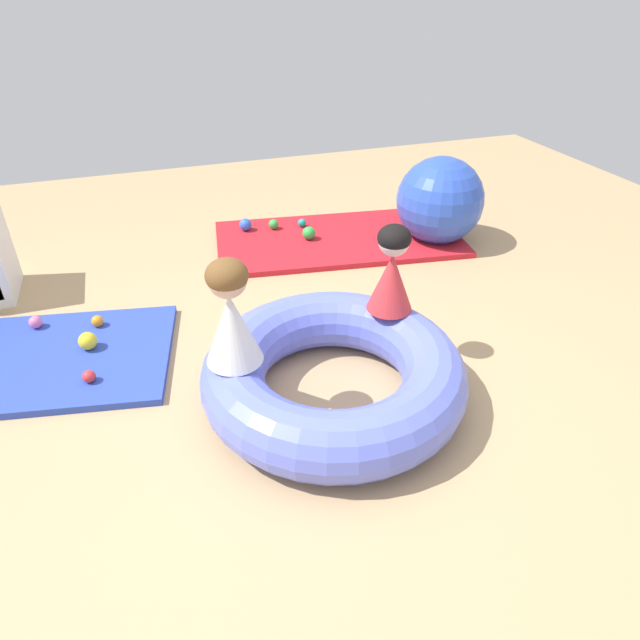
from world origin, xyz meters
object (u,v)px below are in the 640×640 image
object	(u,v)px
play_ball_orange	(97,321)
play_ball_red	(89,376)
inflatable_cushion	(334,373)
play_ball_pink	(36,322)
play_ball_teal	(302,223)
exercise_ball_large	(440,201)
child_in_red	(392,269)
child_in_white	(231,314)
play_ball_yellow	(88,341)
play_ball_green_second	(274,224)
play_ball_green	(309,233)
play_ball_blue	(245,225)

from	to	relation	value
play_ball_orange	play_ball_red	bearing A→B (deg)	-94.52
inflatable_cushion	play_ball_orange	world-z (taller)	inflatable_cushion
play_ball_pink	play_ball_orange	world-z (taller)	play_ball_pink
play_ball_teal	exercise_ball_large	xyz separation A→B (m)	(0.92, -0.50, 0.25)
child_in_red	play_ball_pink	xyz separation A→B (m)	(-1.81, 0.85, -0.45)
child_in_white	child_in_red	bearing A→B (deg)	-58.30
play_ball_teal	play_ball_yellow	bearing A→B (deg)	-142.94
child_in_red	play_ball_pink	size ratio (longest dim) A/B	6.28
child_in_red	play_ball_red	size ratio (longest dim) A/B	7.06
play_ball_yellow	exercise_ball_large	size ratio (longest dim) A/B	0.15
play_ball_orange	exercise_ball_large	world-z (taller)	exercise_ball_large
play_ball_orange	exercise_ball_large	distance (m)	2.52
play_ball_yellow	play_ball_orange	distance (m)	0.22
play_ball_pink	play_ball_green_second	world-z (taller)	play_ball_green_second
child_in_white	exercise_ball_large	distance (m)	2.31
child_in_white	inflatable_cushion	bearing A→B (deg)	-77.68
play_ball_red	play_ball_green_second	bearing A→B (deg)	48.46
inflatable_cushion	play_ball_red	world-z (taller)	inflatable_cushion
inflatable_cushion	play_ball_green_second	distance (m)	2.01
child_in_white	play_ball_green	distance (m)	1.94
play_ball_green	play_ball_teal	bearing A→B (deg)	84.85
play_ball_red	play_ball_yellow	size ratio (longest dim) A/B	0.66
play_ball_green	play_ball_yellow	world-z (taller)	play_ball_green
play_ball_red	play_ball_orange	xyz separation A→B (m)	(0.04, 0.52, 0.00)
child_in_red	child_in_white	distance (m)	0.86
play_ball_green	play_ball_blue	bearing A→B (deg)	142.86
play_ball_orange	play_ball_green_second	size ratio (longest dim) A/B	0.86
play_ball_green	play_ball_red	bearing A→B (deg)	-141.10
play_ball_green	play_ball_blue	size ratio (longest dim) A/B	1.04
inflatable_cushion	exercise_ball_large	bearing A→B (deg)	46.83
play_ball_blue	play_ball_green_second	world-z (taller)	play_ball_blue
inflatable_cushion	exercise_ball_large	world-z (taller)	exercise_ball_large
play_ball_orange	play_ball_teal	bearing A→B (deg)	32.49
child_in_white	play_ball_teal	distance (m)	2.16
play_ball_blue	play_ball_orange	bearing A→B (deg)	-136.18
play_ball_green_second	play_ball_blue	bearing A→B (deg)	168.45
child_in_white	play_ball_yellow	xyz separation A→B (m)	(-0.68, 0.71, -0.46)
play_ball_red	child_in_white	bearing A→B (deg)	-30.96
play_ball_green	play_ball_yellow	bearing A→B (deg)	-148.55
inflatable_cushion	child_in_white	world-z (taller)	child_in_white
play_ball_blue	play_ball_red	size ratio (longest dim) A/B	1.47
play_ball_red	exercise_ball_large	xyz separation A→B (m)	(2.50, 1.00, 0.25)
child_in_red	play_ball_yellow	size ratio (longest dim) A/B	4.67
play_ball_pink	play_ball_orange	bearing A→B (deg)	-16.33
play_ball_teal	exercise_ball_large	size ratio (longest dim) A/B	0.10
child_in_red	play_ball_yellow	world-z (taller)	child_in_red
inflatable_cushion	play_ball_green	bearing A→B (deg)	75.88
exercise_ball_large	play_ball_teal	bearing A→B (deg)	151.37
play_ball_teal	play_ball_yellow	size ratio (longest dim) A/B	0.66
play_ball_orange	exercise_ball_large	xyz separation A→B (m)	(2.46, 0.48, 0.25)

